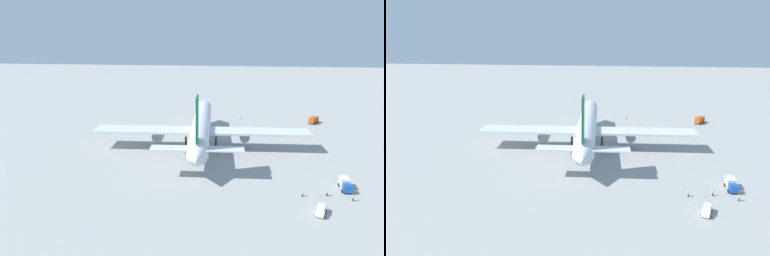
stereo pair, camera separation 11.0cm
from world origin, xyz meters
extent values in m
plane|color=#9E9E99|center=(0.00, 0.00, 0.00)|extent=(600.00, 600.00, 0.00)
cylinder|color=silver|center=(0.00, 0.00, 7.30)|extent=(61.23, 9.42, 6.43)
cone|color=silver|center=(33.02, 1.62, 7.30)|extent=(5.45, 6.55, 6.30)
cone|color=silver|center=(-33.67, -1.65, 7.30)|extent=(6.72, 6.42, 6.11)
cube|color=#0C5933|center=(-28.46, -1.40, 16.72)|extent=(6.02, 0.79, 12.40)
cube|color=silver|center=(-29.30, 5.45, 8.59)|extent=(4.98, 12.04, 0.36)
cube|color=silver|center=(-28.62, -8.30, 8.59)|extent=(4.98, 12.04, 0.36)
cube|color=silver|center=(-4.03, 19.89, 6.34)|extent=(10.64, 34.10, 0.70)
cylinder|color=slate|center=(-2.78, 14.89, 4.00)|extent=(5.17, 4.21, 3.97)
cube|color=silver|center=(-2.06, -20.19, 6.34)|extent=(10.64, 34.10, 0.70)
cylinder|color=slate|center=(-1.31, -15.09, 4.35)|extent=(5.49, 3.53, 3.28)
cylinder|color=black|center=(21.32, 1.05, 2.04)|extent=(0.70, 0.70, 4.09)
cylinder|color=black|center=(-3.30, 5.06, 2.04)|extent=(0.70, 0.70, 4.09)
cylinder|color=black|center=(-2.79, -5.36, 2.04)|extent=(0.70, 0.70, 4.09)
cube|color=#0C5933|center=(0.00, 0.00, 5.53)|extent=(58.77, 8.97, 0.50)
cube|color=#BF4C14|center=(38.70, -47.80, 1.61)|extent=(2.79, 2.93, 2.32)
cube|color=#BF4C14|center=(35.94, -46.00, 1.69)|extent=(4.43, 4.00, 2.48)
cube|color=black|center=(39.24, -48.15, 2.19)|extent=(1.12, 1.67, 1.02)
cylinder|color=black|center=(39.18, -46.73, 0.45)|extent=(0.92, 0.74, 0.90)
cylinder|color=black|center=(37.92, -48.66, 0.45)|extent=(0.92, 0.74, 0.90)
cylinder|color=black|center=(35.90, -44.60, 0.45)|extent=(0.92, 0.74, 0.90)
cylinder|color=black|center=(34.65, -46.53, 0.45)|extent=(0.92, 0.74, 0.90)
cube|color=#194CA5|center=(-34.23, -39.98, 1.41)|extent=(1.90, 2.22, 1.92)
cube|color=silver|center=(-31.02, -40.15, 1.67)|extent=(3.80, 2.32, 2.43)
cube|color=black|center=(-34.85, -39.94, 1.89)|extent=(0.18, 1.79, 0.85)
cylinder|color=black|center=(-34.11, -41.05, 0.45)|extent=(0.92, 0.35, 0.90)
cylinder|color=black|center=(-33.99, -38.93, 0.45)|extent=(0.92, 0.35, 0.90)
cylinder|color=black|center=(-30.30, -41.26, 0.45)|extent=(0.92, 0.35, 0.90)
cylinder|color=black|center=(-30.19, -39.14, 0.45)|extent=(0.92, 0.35, 0.90)
cube|color=white|center=(-45.83, -30.89, 0.87)|extent=(5.05, 3.37, 1.10)
cube|color=white|center=(-45.61, -30.97, 1.70)|extent=(3.40, 2.61, 0.55)
cylinder|color=black|center=(-47.61, -31.21, 0.32)|extent=(0.68, 0.43, 0.64)
cylinder|color=black|center=(-46.96, -29.48, 0.32)|extent=(0.68, 0.43, 0.64)
cylinder|color=black|center=(-44.70, -32.29, 0.32)|extent=(0.68, 0.43, 0.64)
cylinder|color=black|center=(-44.06, -30.56, 0.32)|extent=(0.68, 0.43, 0.64)
cube|color=#595B60|center=(23.99, -35.60, 0.28)|extent=(2.97, 2.70, 0.15)
cylinder|color=#333338|center=(25.30, -34.63, 0.28)|extent=(0.53, 0.42, 0.08)
cylinder|color=black|center=(24.39, -34.44, 0.20)|extent=(0.39, 0.33, 0.40)
cylinder|color=black|center=(25.22, -35.56, 0.20)|extent=(0.39, 0.33, 0.40)
cylinder|color=black|center=(22.76, -35.63, 0.20)|extent=(0.39, 0.33, 0.40)
cylinder|color=black|center=(23.59, -36.76, 0.20)|extent=(0.39, 0.33, 0.40)
cylinder|color=navy|center=(-38.46, -40.09, 0.43)|extent=(0.45, 0.45, 0.87)
cylinder|color=#B2F219|center=(-38.46, -40.09, 1.19)|extent=(0.57, 0.57, 0.65)
sphere|color=tan|center=(-38.46, -40.09, 1.64)|extent=(0.24, 0.24, 0.24)
cylinder|color=black|center=(-36.30, -34.58, 0.41)|extent=(0.37, 0.37, 0.81)
cylinder|color=#B2F219|center=(-36.30, -34.58, 1.11)|extent=(0.46, 0.46, 0.61)
sphere|color=#8C6647|center=(-36.30, -34.58, 1.53)|extent=(0.22, 0.22, 0.22)
cylinder|color=black|center=(-37.41, -28.47, 0.41)|extent=(0.37, 0.37, 0.81)
cylinder|color=#B2F219|center=(-37.41, -28.47, 1.12)|extent=(0.47, 0.47, 0.61)
sphere|color=beige|center=(-37.41, -28.47, 1.53)|extent=(0.22, 0.22, 0.22)
cylinder|color=#3F3F47|center=(40.32, -14.45, 0.42)|extent=(0.40, 0.40, 0.83)
cylinder|color=yellow|center=(40.32, -14.45, 1.15)|extent=(0.50, 0.50, 0.62)
sphere|color=tan|center=(40.32, -14.45, 1.57)|extent=(0.23, 0.23, 0.23)
cone|color=orange|center=(37.75, 27.45, 0.28)|extent=(0.36, 0.36, 0.55)
cone|color=orange|center=(10.53, -39.11, 0.28)|extent=(0.36, 0.36, 0.55)
cone|color=orange|center=(22.64, -44.88, 0.28)|extent=(0.36, 0.36, 0.55)
cone|color=orange|center=(-37.42, -32.65, 0.28)|extent=(0.36, 0.36, 0.55)
cone|color=orange|center=(43.41, -41.19, 0.28)|extent=(0.36, 0.36, 0.55)
camera|label=1|loc=(-119.21, -10.53, 39.39)|focal=32.94mm
camera|label=2|loc=(-119.19, -10.64, 39.39)|focal=32.94mm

